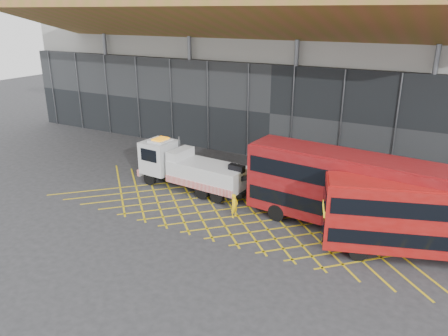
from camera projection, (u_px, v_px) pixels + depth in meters
The scene contains 7 objects.
ground_plane at pixel (175, 201), 29.50m from camera, with size 120.00×120.00×0.00m, color #2B2C2E.
road_markings at pixel (238, 216), 27.32m from camera, with size 26.36×7.16×0.01m.
construction_building at pixel (301, 46), 40.75m from camera, with size 55.00×23.97×18.00m.
recovery_truck at pixel (188, 168), 30.97m from camera, with size 9.91×2.99×3.44m.
bus_towed at pixel (344, 188), 24.89m from camera, with size 11.54×3.60×4.62m.
bus_second at pixel (424, 217), 22.12m from camera, with size 10.14×5.37×4.05m.
worker at pixel (234, 206), 26.92m from camera, with size 0.56×0.36×1.52m, color yellow.
Camera 1 is at (15.96, -22.04, 12.08)m, focal length 35.00 mm.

